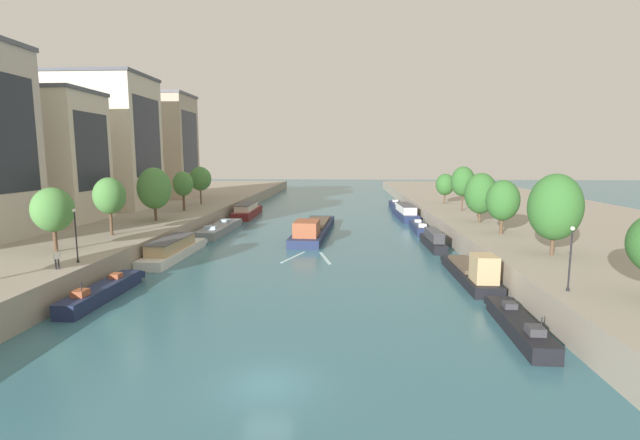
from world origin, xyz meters
TOP-DOWN VIEW (x-y plane):
  - ground_plane at (0.00, 0.00)m, footprint 400.00×400.00m
  - quay_left at (-35.25, 55.00)m, footprint 36.00×170.00m
  - quay_right at (35.25, 55.00)m, footprint 36.00×170.00m
  - barge_midriver at (-0.76, 43.72)m, footprint 5.45×24.87m
  - wake_behind_barge at (-0.18, 28.66)m, footprint 5.59×6.06m
  - moored_boat_left_near at (-15.60, 12.99)m, footprint 1.92×11.01m
  - moored_boat_left_end at (-15.58, 27.84)m, footprint 3.23×14.57m
  - moored_boat_left_upstream at (-15.04, 44.94)m, footprint 3.42×15.64m
  - moored_boat_left_midway at (-14.83, 63.30)m, footprint 3.59×16.08m
  - moored_boat_right_gap_after at (15.20, 7.70)m, footprint 2.08×10.29m
  - moored_boat_right_far at (15.50, 19.79)m, footprint 2.60×13.25m
  - moored_boat_right_near at (14.93, 35.08)m, footprint 1.76×10.05m
  - moored_boat_right_upstream at (15.25, 47.59)m, footprint 2.21×10.71m
  - moored_boat_right_midway at (14.93, 61.91)m, footprint 3.37×15.80m
  - moored_boat_right_second at (15.05, 77.41)m, footprint 2.36×11.92m
  - tree_left_second at (-23.30, 18.89)m, footprint 3.70×3.70m
  - tree_left_midway at (-22.65, 27.89)m, footprint 3.50×3.50m
  - tree_left_by_lamp at (-22.48, 39.49)m, footprint 4.58×4.58m
  - tree_left_distant at (-22.58, 50.80)m, footprint 3.26×3.26m
  - tree_left_past_mid at (-23.02, 60.92)m, footprint 4.07×4.07m
  - tree_right_second at (22.63, 19.99)m, footprint 4.62×4.62m
  - tree_right_end_of_row at (21.87, 31.20)m, footprint 3.73×3.73m
  - tree_right_nearest at (22.09, 40.39)m, footprint 4.27×4.27m
  - tree_right_midway at (22.97, 53.29)m, footprint 3.78×3.78m
  - tree_right_distant at (22.59, 64.56)m, footprint 3.43×3.43m
  - lamppost_left_bank at (-18.66, 14.77)m, footprint 0.28×0.28m
  - lamppost_right_bank at (18.72, 8.79)m, footprint 0.28×0.28m
  - building_left_tall at (-36.83, 38.59)m, footprint 13.43×10.20m
  - building_left_far_end at (-36.83, 54.46)m, footprint 14.83×12.69m
  - building_left_middle at (-36.83, 74.34)m, footprint 15.59×11.60m
  - person_on_quay at (-18.92, 12.45)m, footprint 0.42×0.38m

SIDE VIEW (x-z plane):
  - ground_plane at x=0.00m, z-range 0.00..0.00m
  - wake_behind_barge at x=-0.18m, z-range 0.00..0.03m
  - moored_boat_right_gap_after at x=15.20m, z-range -0.51..1.62m
  - moored_boat_right_upstream at x=15.25m, z-range -0.51..1.72m
  - moored_boat_left_upstream at x=-15.04m, z-range -0.53..1.73m
  - moored_boat_left_near at x=-15.60m, z-range -0.52..1.75m
  - moored_boat_right_second at x=15.05m, z-range -0.52..1.88m
  - barge_midriver at x=-0.76m, z-range -0.62..2.42m
  - moored_boat_right_far at x=15.50m, z-range -0.70..2.55m
  - moored_boat_right_near at x=14.93m, z-range -0.19..2.10m
  - moored_boat_left_end at x=-15.58m, z-range -0.19..2.12m
  - moored_boat_left_midway at x=-14.83m, z-range -0.20..2.38m
  - moored_boat_right_midway at x=14.93m, z-range -0.22..2.47m
  - quay_left at x=-35.25m, z-range 0.00..2.53m
  - quay_right at x=35.25m, z-range 0.00..2.53m
  - person_on_quay at x=-18.92m, z-range 2.64..4.27m
  - lamppost_right_bank at x=18.72m, z-range 2.75..7.10m
  - lamppost_left_bank at x=-18.66m, z-range 2.75..7.32m
  - tree_right_distant at x=22.59m, z-range 3.31..8.92m
  - tree_right_end_of_row at x=21.87m, z-range 3.29..9.49m
  - tree_right_nearest at x=22.09m, z-range 3.11..9.78m
  - tree_left_second at x=-23.30m, z-range 3.46..9.51m
  - tree_right_second at x=22.63m, z-range 3.22..10.59m
  - tree_left_distant at x=-22.58m, z-range 3.71..10.14m
  - tree_left_midway at x=-22.65m, z-range 3.72..10.26m
  - tree_left_by_lamp at x=-22.48m, z-range 3.34..10.68m
  - tree_left_past_mid at x=-23.02m, z-range 3.78..10.72m
  - tree_right_midway at x=22.97m, z-range 3.72..10.95m
  - building_left_tall at x=-36.83m, z-range 2.54..20.28m
  - building_left_middle at x=-36.83m, z-range 2.54..24.46m
  - building_left_far_end at x=-36.83m, z-range 2.54..24.96m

